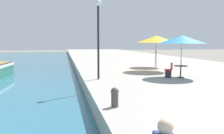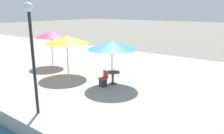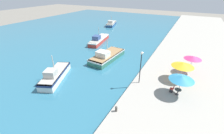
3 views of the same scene
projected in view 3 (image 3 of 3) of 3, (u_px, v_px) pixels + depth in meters
water_basin at (74, 30)px, 48.81m from camera, size 56.00×90.00×0.04m
quay_promenade at (198, 48)px, 33.72m from camera, size 16.00×90.00×0.75m
fishing_boat_near at (55, 75)px, 22.37m from camera, size 4.80×7.41×3.85m
fishing_boat_mid at (107, 56)px, 28.57m from camera, size 3.73×8.48×3.77m
fishing_boat_far at (99, 40)px, 37.60m from camera, size 3.81×9.15×3.78m
fishing_boat_distant at (111, 23)px, 54.95m from camera, size 4.54×8.39×3.39m
cafe_umbrella_pink at (182, 78)px, 17.35m from camera, size 2.87×2.87×2.58m
cafe_umbrella_white at (183, 65)px, 20.23m from camera, size 2.96×2.96×2.64m
cafe_umbrella_striped at (193, 58)px, 22.09m from camera, size 2.47×2.47×2.67m
cafe_table at (178, 91)px, 18.11m from camera, size 0.80×0.80×0.74m
cafe_chair_left at (172, 90)px, 18.65m from camera, size 0.52×0.50×0.91m
mooring_bollard at (116, 109)px, 15.71m from camera, size 0.26×0.26×0.65m
lamppost at (141, 62)px, 19.24m from camera, size 0.36×0.36×4.56m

